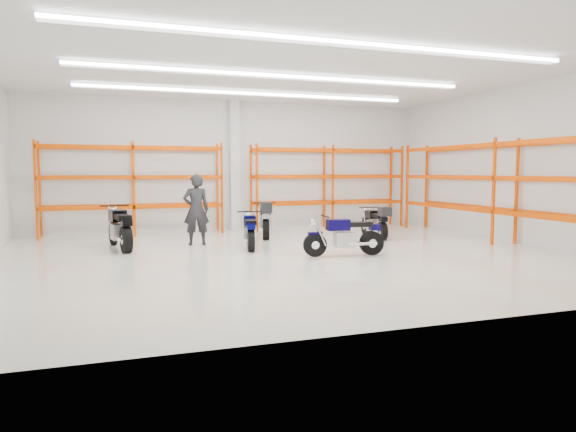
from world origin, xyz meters
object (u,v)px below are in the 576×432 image
object	(u,v)px
motorcycle_back_c	(265,220)
structural_column	(235,166)
motorcycle_back_a	(120,229)
motorcycle_back_b	(250,232)
standing_man	(196,210)
motorcycle_main	(347,237)
motorcycle_back_d	(376,223)

from	to	relation	value
motorcycle_back_c	structural_column	size ratio (longest dim) A/B	0.49
motorcycle_back_a	motorcycle_back_c	size ratio (longest dim) A/B	1.04
motorcycle_back_b	structural_column	size ratio (longest dim) A/B	0.43
motorcycle_back_a	standing_man	bearing A→B (deg)	4.49
motorcycle_main	standing_man	bearing A→B (deg)	137.01
structural_column	motorcycle_back_c	bearing A→B (deg)	-78.32
motorcycle_back_d	motorcycle_back_a	bearing A→B (deg)	178.55
motorcycle_back_a	motorcycle_back_b	size ratio (longest dim) A/B	1.19
standing_man	motorcycle_back_d	bearing A→B (deg)	177.23
standing_man	structural_column	world-z (taller)	structural_column
motorcycle_main	structural_column	distance (m)	6.64
motorcycle_main	motorcycle_back_a	xyz separation A→B (m)	(-5.28, 2.86, 0.07)
motorcycle_back_d	standing_man	bearing A→B (deg)	176.32
motorcycle_back_a	motorcycle_back_d	world-z (taller)	motorcycle_back_a
motorcycle_main	motorcycle_back_c	world-z (taller)	motorcycle_back_c
motorcycle_back_a	motorcycle_back_c	bearing A→B (deg)	14.62
motorcycle_back_d	motorcycle_main	bearing A→B (deg)	-129.52
motorcycle_back_a	motorcycle_back_c	distance (m)	4.47
motorcycle_main	structural_column	size ratio (longest dim) A/B	0.45
motorcycle_back_b	motorcycle_back_a	bearing A→B (deg)	164.37
motorcycle_back_b	motorcycle_back_d	size ratio (longest dim) A/B	0.98
motorcycle_main	motorcycle_back_c	distance (m)	4.10
motorcycle_back_a	motorcycle_back_b	distance (m)	3.44
motorcycle_main	motorcycle_back_c	xyz separation A→B (m)	(-0.95, 3.99, 0.09)
motorcycle_back_c	structural_column	world-z (taller)	structural_column
motorcycle_main	structural_column	world-z (taller)	structural_column
motorcycle_main	motorcycle_back_b	bearing A→B (deg)	135.56
motorcycle_back_a	structural_column	bearing A→B (deg)	41.17
motorcycle_main	motorcycle_back_b	distance (m)	2.76
motorcycle_back_c	standing_man	size ratio (longest dim) A/B	1.12
motorcycle_back_a	motorcycle_back_d	size ratio (longest dim) A/B	1.16
motorcycle_back_c	structural_column	bearing A→B (deg)	101.68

